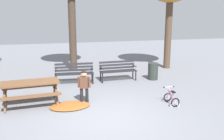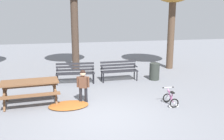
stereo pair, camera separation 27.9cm
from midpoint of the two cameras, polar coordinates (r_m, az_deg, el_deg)
The scene contains 8 objects.
ground at distance 7.34m, azimuth -1.01°, elevation -10.70°, with size 36.00×36.00×0.00m, color slate.
picnic_table at distance 8.59m, azimuth -17.13°, elevation -3.52°, with size 1.91×1.49×0.79m.
park_bench_far_left at distance 10.69m, azimuth -7.54°, elevation -0.28°, with size 1.63×0.57×0.85m.
park_bench_left at distance 11.01m, azimuth 2.30°, elevation 0.22°, with size 1.61×0.50×0.85m.
child_standing at distance 8.33m, azimuth -5.60°, elevation -3.04°, with size 0.41×0.23×1.11m.
kids_bicycle at distance 8.46m, azimuth 14.03°, elevation -6.36°, with size 0.39×0.56×0.54m.
leaf_pile at distance 8.23m, azimuth -8.79°, elevation -7.88°, with size 1.27×0.89×0.07m, color #9E5623.
trash_bin at distance 11.32m, azimuth 10.25°, elevation -0.34°, with size 0.44×0.44×0.74m, color #2D332D.
Camera 2 is at (-1.21, -6.61, 2.96)m, focal length 40.50 mm.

